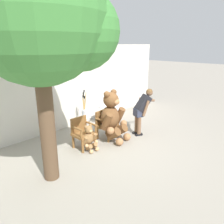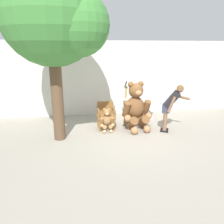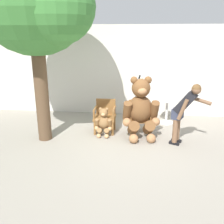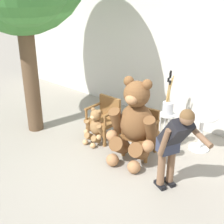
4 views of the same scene
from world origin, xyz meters
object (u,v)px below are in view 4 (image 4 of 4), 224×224
wooden_chair_right (142,131)px  wooden_chair_left (105,117)px  teddy_bear_large (135,122)px  person_visitor (174,141)px  round_side_table (201,128)px  teddy_bear_small (95,127)px  white_stool (167,119)px  brush_bucket (168,106)px

wooden_chair_right → wooden_chair_left: bearing=180.0°
wooden_chair_right → teddy_bear_large: teddy_bear_large is taller
teddy_bear_large → person_visitor: teddy_bear_large is taller
wooden_chair_left → teddy_bear_large: teddy_bear_large is taller
wooden_chair_left → wooden_chair_right: bearing=-0.0°
round_side_table → person_visitor: bearing=-81.8°
teddy_bear_small → white_stool: bearing=54.5°
white_stool → brush_bucket: 0.29m
wooden_chair_left → person_visitor: size_ratio=0.58×
teddy_bear_large → round_side_table: (0.77, 1.09, -0.31)m
wooden_chair_right → teddy_bear_large: size_ratio=0.56×
wooden_chair_right → teddy_bear_large: 0.39m
brush_bucket → white_stool: bearing=-43.3°
wooden_chair_right → round_side_table: 1.15m
wooden_chair_right → teddy_bear_large: (0.02, -0.26, 0.29)m
wooden_chair_left → wooden_chair_right: (0.91, -0.00, 0.00)m
teddy_bear_large → white_stool: 1.29m
teddy_bear_small → brush_bucket: brush_bucket is taller
teddy_bear_small → teddy_bear_large: bearing=1.1°
teddy_bear_small → round_side_table: 2.04m
wooden_chair_right → white_stool: (-0.02, 0.96, -0.11)m
wooden_chair_left → teddy_bear_large: (0.93, -0.26, 0.29)m
teddy_bear_large → round_side_table: teddy_bear_large is taller
person_visitor → brush_bucket: person_visitor is taller
brush_bucket → wooden_chair_left: bearing=-132.6°
wooden_chair_left → round_side_table: size_ratio=1.19×
person_visitor → round_side_table: 1.55m
teddy_bear_large → brush_bucket: (-0.05, 1.23, -0.11)m
person_visitor → brush_bucket: 1.92m
teddy_bear_small → round_side_table: bearing=33.1°
teddy_bear_small → brush_bucket: size_ratio=0.80×
person_visitor → white_stool: (-1.03, 1.60, -0.54)m
teddy_bear_small → person_visitor: (1.92, -0.36, 0.53)m
teddy_bear_small → round_side_table: teddy_bear_small is taller
white_stool → round_side_table: bearing=-9.0°
teddy_bear_small → wooden_chair_left: bearing=89.9°
white_stool → brush_bucket: brush_bucket is taller
wooden_chair_left → brush_bucket: brush_bucket is taller
wooden_chair_right → person_visitor: bearing=-32.4°
brush_bucket → round_side_table: size_ratio=1.29×
person_visitor → round_side_table: bearing=98.2°
teddy_bear_large → person_visitor: (0.99, -0.38, 0.14)m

